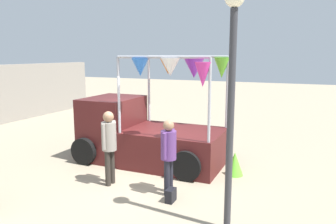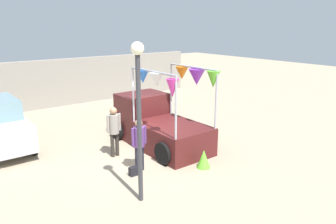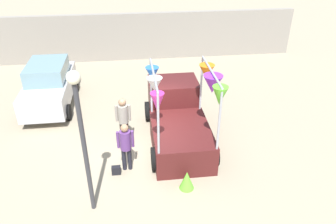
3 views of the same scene
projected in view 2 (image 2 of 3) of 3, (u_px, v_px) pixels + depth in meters
ground_plane at (142, 156)px, 11.50m from camera, size 60.00×60.00×0.00m
vendor_truck at (157, 122)px, 12.44m from camera, size 2.48×4.09×3.02m
person_customer at (139, 140)px, 10.09m from camera, size 0.53×0.34×1.67m
person_vendor at (114, 127)px, 11.18m from camera, size 0.53×0.34×1.76m
handbag at (134, 171)px, 9.96m from camera, size 0.28×0.16×0.28m
street_lamp at (139, 102)px, 7.92m from camera, size 0.32×0.32×4.09m
brick_boundary_wall at (53, 84)px, 17.92m from camera, size 18.00×0.36×2.60m
folded_kite_bundle_lime at (204, 159)px, 10.46m from camera, size 0.56×0.56×0.60m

